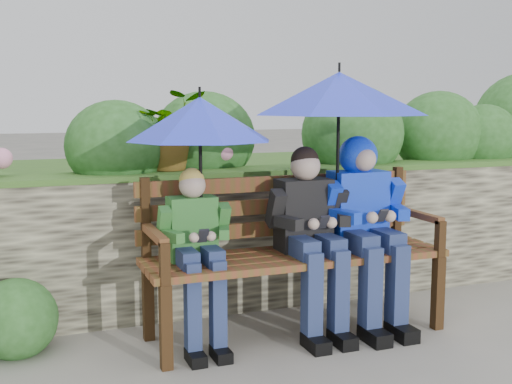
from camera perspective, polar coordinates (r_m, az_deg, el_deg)
name	(u,v)px	position (r m, az deg, el deg)	size (l,w,h in m)	color
ground	(262,341)	(4.22, 0.50, -13.07)	(60.00, 60.00, 0.00)	slate
garden_backdrop	(194,206)	(5.54, -5.56, -1.23)	(8.00, 2.85, 1.85)	#37332A
park_bench	(291,243)	(4.25, 3.14, -4.51)	(1.99, 0.58, 1.05)	#331F0E
boy_left	(196,245)	(3.93, -5.32, -4.75)	(0.44, 0.51, 1.12)	#2D662F
boy_middle	(311,229)	(4.18, 4.87, -3.32)	(0.53, 0.61, 1.23)	black
boy_right	(365,214)	(4.36, 9.67, -1.95)	(0.57, 0.69, 1.29)	#0009D4
umbrella_left	(200,119)	(3.91, -5.01, 6.48)	(0.90, 0.90, 0.85)	#2536E8
umbrella_right	(339,94)	(4.26, 7.38, 8.68)	(1.16, 1.16, 0.99)	#2536E8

